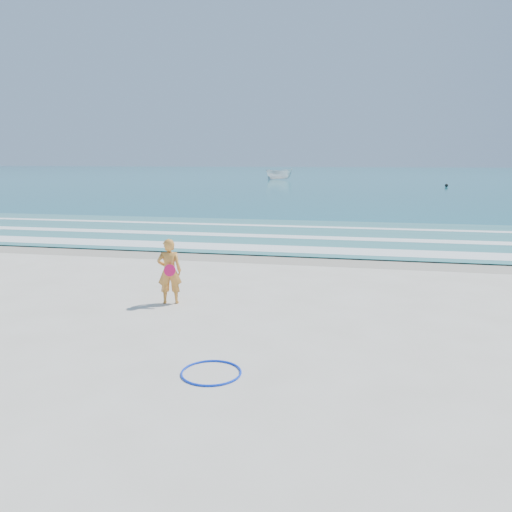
# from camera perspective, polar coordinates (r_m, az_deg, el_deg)

# --- Properties ---
(ground) EXTENTS (400.00, 400.00, 0.00)m
(ground) POSITION_cam_1_polar(r_m,az_deg,el_deg) (8.59, -9.71, -11.46)
(ground) COLOR silver
(ground) RESTS_ON ground
(wet_sand) EXTENTS (400.00, 2.40, 0.00)m
(wet_sand) POSITION_cam_1_polar(r_m,az_deg,el_deg) (16.96, 1.33, -0.06)
(wet_sand) COLOR #B2A893
(wet_sand) RESTS_ON ground
(ocean) EXTENTS (400.00, 190.00, 0.04)m
(ocean) POSITION_cam_1_polar(r_m,az_deg,el_deg) (112.46, 10.24, 9.20)
(ocean) COLOR #19727F
(ocean) RESTS_ON ground
(shallow) EXTENTS (400.00, 10.00, 0.01)m
(shallow) POSITION_cam_1_polar(r_m,az_deg,el_deg) (21.82, 3.68, 2.52)
(shallow) COLOR #59B7AD
(shallow) RESTS_ON ocean
(foam_near) EXTENTS (400.00, 1.40, 0.01)m
(foam_near) POSITION_cam_1_polar(r_m,az_deg,el_deg) (18.21, 2.06, 0.87)
(foam_near) COLOR white
(foam_near) RESTS_ON shallow
(foam_mid) EXTENTS (400.00, 0.90, 0.01)m
(foam_mid) POSITION_cam_1_polar(r_m,az_deg,el_deg) (21.03, 3.38, 2.23)
(foam_mid) COLOR white
(foam_mid) RESTS_ON shallow
(foam_far) EXTENTS (400.00, 0.60, 0.01)m
(foam_far) POSITION_cam_1_polar(r_m,az_deg,el_deg) (24.27, 4.51, 3.39)
(foam_far) COLOR white
(foam_far) RESTS_ON shallow
(hoop) EXTENTS (1.24, 1.24, 0.03)m
(hoop) POSITION_cam_1_polar(r_m,az_deg,el_deg) (7.95, -5.14, -13.12)
(hoop) COLOR #0C35E5
(hoop) RESTS_ON ground
(boat) EXTENTS (4.86, 2.95, 1.76)m
(boat) POSITION_cam_1_polar(r_m,az_deg,el_deg) (79.62, 2.67, 9.33)
(boat) COLOR white
(boat) RESTS_ON ocean
(buoy) EXTENTS (0.38, 0.38, 0.38)m
(buoy) POSITION_cam_1_polar(r_m,az_deg,el_deg) (62.90, 20.94, 7.55)
(buoy) COLOR black
(buoy) RESTS_ON ocean
(woman) EXTENTS (0.62, 0.49, 1.50)m
(woman) POSITION_cam_1_polar(r_m,az_deg,el_deg) (11.52, -9.86, -1.73)
(woman) COLOR orange
(woman) RESTS_ON ground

